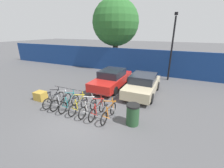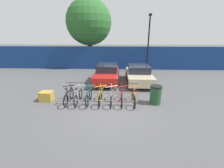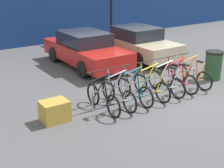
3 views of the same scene
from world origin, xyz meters
TOP-DOWN VIEW (x-y plane):
  - ground_plane at (0.00, 0.00)m, footprint 120.00×120.00m
  - hoarding_wall at (0.00, 9.50)m, footprint 36.00×0.16m
  - bike_rack at (-0.60, 0.68)m, footprint 4.14×0.04m
  - bicycle_black at (-2.40, 0.53)m, footprint 0.68×1.71m
  - bicycle_silver at (-1.86, 0.53)m, footprint 0.68×1.71m
  - bicycle_teal at (-1.27, 0.53)m, footprint 0.68×1.71m
  - bicycle_yellow at (-0.62, 0.53)m, footprint 0.68×1.71m
  - bicycle_white at (-0.01, 0.53)m, footprint 0.68×1.71m
  - bicycle_red at (0.55, 0.53)m, footprint 0.68×1.71m
  - bicycle_orange at (1.20, 0.53)m, footprint 0.68×1.71m
  - car_red at (-0.56, 4.70)m, footprint 1.91×4.45m
  - car_beige at (1.93, 4.42)m, footprint 1.91×4.12m
  - lamp_post at (3.27, 8.50)m, footprint 0.24×0.44m
  - trash_bin at (2.40, 0.63)m, footprint 0.63×0.63m
  - cargo_crate at (-3.76, 0.72)m, footprint 0.70×0.56m
  - tree_behind_hoarding at (-3.13, 11.30)m, footprint 5.19×5.19m

SIDE VIEW (x-z plane):
  - ground_plane at x=0.00m, z-range 0.00..0.00m
  - cargo_crate at x=-3.76m, z-range 0.00..0.55m
  - bicycle_black at x=-2.40m, z-range -0.15..0.90m
  - bicycle_silver at x=-1.86m, z-range -0.15..0.90m
  - bicycle_teal at x=-1.27m, z-range -0.15..0.90m
  - bicycle_yellow at x=-0.62m, z-range -0.15..0.90m
  - bicycle_white at x=-0.01m, z-range -0.15..0.90m
  - bicycle_red at x=0.55m, z-range -0.15..0.90m
  - bicycle_orange at x=1.20m, z-range -0.15..0.90m
  - bike_rack at x=-0.60m, z-range 0.21..0.78m
  - trash_bin at x=2.40m, z-range 0.00..1.03m
  - car_beige at x=1.93m, z-range -0.01..1.39m
  - car_red at x=-0.56m, z-range -0.01..1.39m
  - hoarding_wall at x=0.00m, z-range 0.00..2.49m
  - lamp_post at x=3.27m, z-range 0.35..5.92m
  - tree_behind_hoarding at x=-3.13m, z-range 1.21..8.89m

